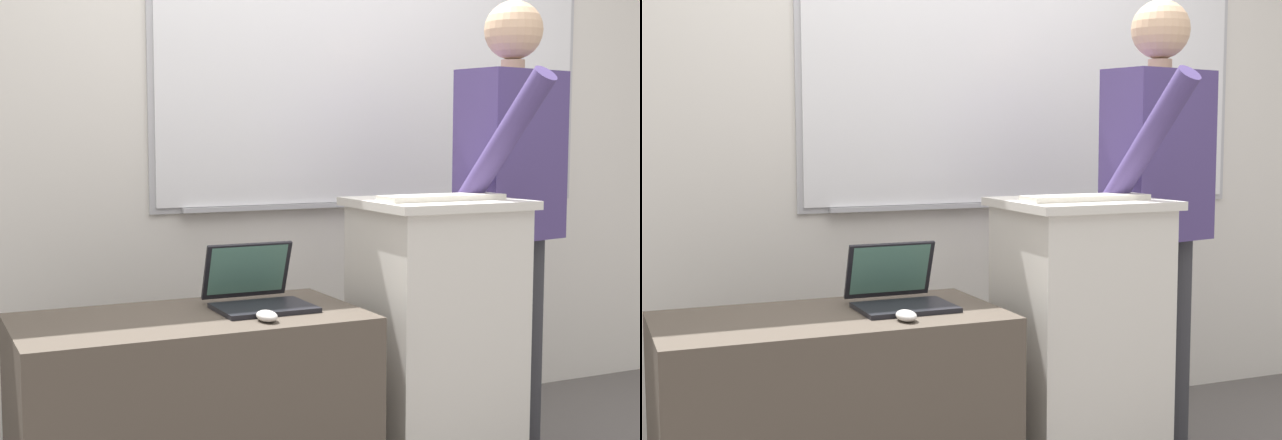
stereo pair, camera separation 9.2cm
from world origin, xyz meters
The scene contains 7 objects.
back_wall centered at (0.02, 1.30, 1.37)m, with size 6.40×0.17×2.73m.
lectern_podium centered at (0.29, 0.39, 0.52)m, with size 0.55×0.49×1.04m.
side_desk centered at (-0.62, 0.39, 0.35)m, with size 1.09×0.59×0.70m.
person_presenter centered at (0.70, 0.50, 1.03)m, with size 0.59×0.62×1.77m.
laptop centered at (-0.38, 0.44, 0.75)m, with size 0.31×0.32×0.21m.
wireless_keyboard centered at (0.27, 0.33, 1.05)m, with size 0.45×0.13×0.02m.
computer_mouse_by_laptop centered at (-0.43, 0.21, 0.71)m, with size 0.06×0.10×0.03m.
Camera 2 is at (-1.34, -2.33, 1.27)m, focal length 50.00 mm.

